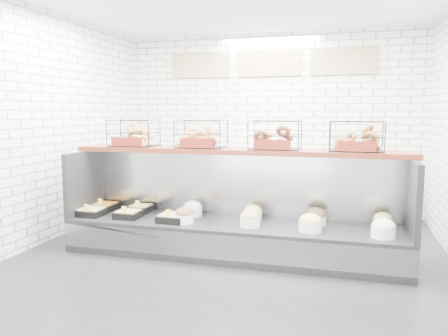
% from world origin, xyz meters
% --- Properties ---
extents(ground, '(5.50, 5.50, 0.00)m').
position_xyz_m(ground, '(0.00, 0.00, 0.00)').
color(ground, black).
rests_on(ground, ground).
extents(room_shell, '(5.02, 5.51, 3.01)m').
position_xyz_m(room_shell, '(0.00, 0.60, 2.06)').
color(room_shell, white).
rests_on(room_shell, ground).
extents(display_case, '(4.00, 0.90, 1.20)m').
position_xyz_m(display_case, '(0.00, 0.34, 0.33)').
color(display_case, black).
rests_on(display_case, ground).
extents(bagel_shelf, '(4.10, 0.50, 0.40)m').
position_xyz_m(bagel_shelf, '(-0.00, 0.52, 1.38)').
color(bagel_shelf, '#4F1D11').
rests_on(bagel_shelf, display_case).
extents(prep_counter, '(4.00, 0.60, 1.20)m').
position_xyz_m(prep_counter, '(-0.00, 2.43, 0.47)').
color(prep_counter, '#93969B').
rests_on(prep_counter, ground).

